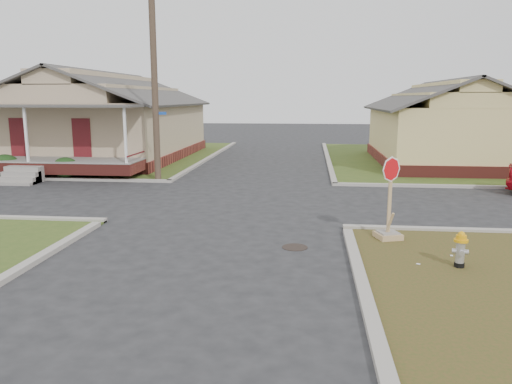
# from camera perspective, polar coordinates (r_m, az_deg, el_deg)

# --- Properties ---
(ground) EXTENTS (120.00, 120.00, 0.00)m
(ground) POSITION_cam_1_polar(r_m,az_deg,el_deg) (13.24, -5.07, -5.39)
(ground) COLOR #242426
(ground) RESTS_ON ground
(verge_far_left) EXTENTS (19.00, 19.00, 0.05)m
(verge_far_left) POSITION_cam_1_polar(r_m,az_deg,el_deg) (34.39, -20.71, 3.96)
(verge_far_left) COLOR #384F1C
(verge_far_left) RESTS_ON ground
(curbs) EXTENTS (80.00, 40.00, 0.12)m
(curbs) POSITION_cam_1_polar(r_m,az_deg,el_deg) (18.03, -1.98, -1.01)
(curbs) COLOR #A39C93
(curbs) RESTS_ON ground
(manhole) EXTENTS (0.64, 0.64, 0.01)m
(manhole) POSITION_cam_1_polar(r_m,az_deg,el_deg) (12.52, 4.46, -6.31)
(manhole) COLOR black
(manhole) RESTS_ON ground
(corner_house) EXTENTS (10.10, 15.50, 5.30)m
(corner_house) POSITION_cam_1_polar(r_m,az_deg,el_deg) (31.76, -17.18, 7.75)
(corner_house) COLOR maroon
(corner_house) RESTS_ON ground
(side_house_yellow) EXTENTS (7.60, 11.60, 4.70)m
(side_house_yellow) POSITION_cam_1_polar(r_m,az_deg,el_deg) (29.95, 20.83, 7.21)
(side_house_yellow) COLOR maroon
(side_house_yellow) RESTS_ON ground
(utility_pole) EXTENTS (1.80, 0.28, 9.00)m
(utility_pole) POSITION_cam_1_polar(r_m,az_deg,el_deg) (22.43, -11.55, 13.06)
(utility_pole) COLOR #453327
(utility_pole) RESTS_ON ground
(fire_hydrant) EXTENTS (0.30, 0.30, 0.80)m
(fire_hydrant) POSITION_cam_1_polar(r_m,az_deg,el_deg) (11.69, 22.34, -5.89)
(fire_hydrant) COLOR black
(fire_hydrant) RESTS_ON ground
(stop_sign) EXTENTS (0.61, 0.60, 2.16)m
(stop_sign) POSITION_cam_1_polar(r_m,az_deg,el_deg) (13.42, 14.92, -3.23)
(stop_sign) COLOR tan
(stop_sign) RESTS_ON ground
(hedge_left) EXTENTS (1.38, 1.13, 1.06)m
(hedge_left) POSITION_cam_1_polar(r_m,az_deg,el_deg) (25.98, -26.73, 2.75)
(hedge_left) COLOR #163212
(hedge_left) RESTS_ON verge_far_left
(hedge_right) EXTENTS (1.32, 1.08, 1.01)m
(hedge_right) POSITION_cam_1_polar(r_m,az_deg,el_deg) (24.24, -20.93, 2.64)
(hedge_right) COLOR #163212
(hedge_right) RESTS_ON verge_far_left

